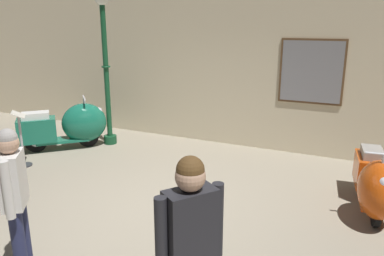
{
  "coord_description": "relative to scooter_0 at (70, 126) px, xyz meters",
  "views": [
    {
      "loc": [
        2.48,
        -4.15,
        2.6
      ],
      "look_at": [
        -0.25,
        1.71,
        0.79
      ],
      "focal_mm": 35.24,
      "sensor_mm": 36.0,
      "label": 1
    }
  ],
  "objects": [
    {
      "name": "info_stanchion",
      "position": [
        -0.08,
        -1.19,
        -0.06
      ],
      "size": [
        0.38,
        0.39,
        1.05
      ],
      "color": "#333338",
      "rests_on": "ground"
    },
    {
      "name": "showroom_back_wall",
      "position": [
        3.12,
        1.8,
        1.49
      ],
      "size": [
        18.0,
        0.24,
        3.98
      ],
      "color": "beige",
      "rests_on": "ground"
    },
    {
      "name": "ground_plane",
      "position": [
        3.11,
        -1.74,
        -0.5
      ],
      "size": [
        60.0,
        60.0,
        0.0
      ],
      "primitive_type": "plane",
      "color": "gray"
    },
    {
      "name": "scooter_0",
      "position": [
        0.0,
        0.0,
        0.0
      ],
      "size": [
        1.63,
        1.63,
        1.1
      ],
      "rotation": [
        0.0,
        0.0,
        0.79
      ],
      "color": "black",
      "rests_on": "ground"
    },
    {
      "name": "visitor_1",
      "position": [
        2.49,
        -3.48,
        0.44
      ],
      "size": [
        0.4,
        0.45,
        1.62
      ],
      "rotation": [
        0.0,
        0.0,
        0.65
      ],
      "color": "black",
      "rests_on": "ground"
    },
    {
      "name": "visitor_0",
      "position": [
        4.53,
        -3.63,
        0.48
      ],
      "size": [
        0.42,
        0.49,
        1.7
      ],
      "rotation": [
        0.0,
        0.0,
        2.53
      ],
      "color": "black",
      "rests_on": "ground"
    },
    {
      "name": "scooter_1",
      "position": [
        5.87,
        -0.48,
        -0.04
      ],
      "size": [
        0.67,
        1.69,
        1.01
      ],
      "rotation": [
        0.0,
        0.0,
        -1.45
      ],
      "color": "black",
      "rests_on": "ground"
    },
    {
      "name": "lamppost",
      "position": [
        0.55,
        0.62,
        1.28
      ],
      "size": [
        0.29,
        0.29,
        3.22
      ],
      "color": "#144728",
      "rests_on": "ground"
    }
  ]
}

